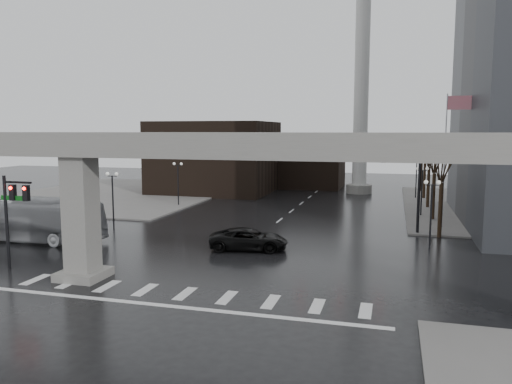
{
  "coord_description": "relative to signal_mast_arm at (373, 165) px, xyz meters",
  "views": [
    {
      "loc": [
        10.73,
        -25.17,
        8.81
      ],
      "look_at": [
        1.41,
        8.31,
        4.5
      ],
      "focal_mm": 35.0,
      "sensor_mm": 36.0,
      "label": 1
    }
  ],
  "objects": [
    {
      "name": "ground",
      "position": [
        -8.99,
        -18.8,
        -5.83
      ],
      "size": [
        160.0,
        160.0,
        0.0
      ],
      "primitive_type": "plane",
      "color": "black",
      "rests_on": "ground"
    },
    {
      "name": "sidewalk_nw",
      "position": [
        -34.99,
        17.2,
        -5.75
      ],
      "size": [
        28.0,
        36.0,
        0.15
      ],
      "primitive_type": "cube",
      "color": "slate",
      "rests_on": "ground"
    },
    {
      "name": "elevated_guideway",
      "position": [
        -7.73,
        -18.8,
        1.05
      ],
      "size": [
        48.0,
        2.6,
        8.7
      ],
      "color": "gray",
      "rests_on": "ground"
    },
    {
      "name": "building_far_left",
      "position": [
        -22.99,
        23.2,
        -0.83
      ],
      "size": [
        16.0,
        14.0,
        10.0
      ],
      "primitive_type": "cube",
      "color": "black",
      "rests_on": "ground"
    },
    {
      "name": "building_far_mid",
      "position": [
        -10.99,
        33.2,
        -1.83
      ],
      "size": [
        10.0,
        10.0,
        8.0
      ],
      "primitive_type": "cube",
      "color": "black",
      "rests_on": "ground"
    },
    {
      "name": "smokestack",
      "position": [
        -2.99,
        27.2,
        7.52
      ],
      "size": [
        3.6,
        3.6,
        30.0
      ],
      "color": "beige",
      "rests_on": "ground"
    },
    {
      "name": "signal_mast_arm",
      "position": [
        0.0,
        0.0,
        0.0
      ],
      "size": [
        12.12,
        0.43,
        8.0
      ],
      "color": "black",
      "rests_on": "ground"
    },
    {
      "name": "signal_left_pole",
      "position": [
        -21.24,
        -18.3,
        -1.76
      ],
      "size": [
        2.3,
        0.3,
        6.0
      ],
      "color": "black",
      "rests_on": "ground"
    },
    {
      "name": "flagpole_assembly",
      "position": [
        6.3,
        3.2,
        1.7
      ],
      "size": [
        2.06,
        0.12,
        12.0
      ],
      "color": "silver",
      "rests_on": "ground"
    },
    {
      "name": "lamp_right_0",
      "position": [
        4.51,
        -4.8,
        -2.36
      ],
      "size": [
        1.22,
        0.32,
        5.11
      ],
      "color": "black",
      "rests_on": "ground"
    },
    {
      "name": "lamp_right_1",
      "position": [
        4.51,
        9.2,
        -2.36
      ],
      "size": [
        1.22,
        0.32,
        5.11
      ],
      "color": "black",
      "rests_on": "ground"
    },
    {
      "name": "lamp_right_2",
      "position": [
        4.51,
        23.2,
        -2.36
      ],
      "size": [
        1.22,
        0.32,
        5.11
      ],
      "color": "black",
      "rests_on": "ground"
    },
    {
      "name": "lamp_left_0",
      "position": [
        -22.49,
        -4.8,
        -2.36
      ],
      "size": [
        1.22,
        0.32,
        5.11
      ],
      "color": "black",
      "rests_on": "ground"
    },
    {
      "name": "lamp_left_1",
      "position": [
        -22.49,
        9.2,
        -2.36
      ],
      "size": [
        1.22,
        0.32,
        5.11
      ],
      "color": "black",
      "rests_on": "ground"
    },
    {
      "name": "lamp_left_2",
      "position": [
        -22.49,
        23.2,
        -2.36
      ],
      "size": [
        1.22,
        0.32,
        5.11
      ],
      "color": "black",
      "rests_on": "ground"
    },
    {
      "name": "tree_right_0",
      "position": [
        5.54,
        -0.78,
        -3.04
      ],
      "size": [
        1.09,
        1.58,
        7.5
      ],
      "color": "black",
      "rests_on": "ground"
    },
    {
      "name": "tree_right_1",
      "position": [
        5.54,
        7.22,
        -2.98
      ],
      "size": [
        1.09,
        1.61,
        7.67
      ],
      "color": "black",
      "rests_on": "ground"
    },
    {
      "name": "tree_right_2",
      "position": [
        5.54,
        15.22,
        -2.91
      ],
      "size": [
        1.1,
        1.63,
        7.85
      ],
      "color": "black",
      "rests_on": "ground"
    },
    {
      "name": "tree_right_3",
      "position": [
        5.54,
        23.22,
        -2.85
      ],
      "size": [
        1.11,
        1.66,
        8.02
      ],
      "color": "black",
      "rests_on": "ground"
    },
    {
      "name": "tree_right_4",
      "position": [
        5.54,
        31.22,
        -2.79
      ],
      "size": [
        1.12,
        1.69,
        8.19
      ],
      "color": "black",
      "rests_on": "ground"
    },
    {
      "name": "pickup_truck",
      "position": [
        -8.49,
        -9.26,
        -5.03
      ],
      "size": [
        6.17,
        3.7,
        1.6
      ],
      "primitive_type": "imported",
      "rotation": [
        0.0,
        0.0,
        1.76
      ],
      "color": "black",
      "rests_on": "ground"
    },
    {
      "name": "city_bus",
      "position": [
        -26.18,
        -11.15,
        -4.1
      ],
      "size": [
        12.45,
        2.92,
        3.47
      ],
      "primitive_type": "imported",
      "rotation": [
        0.0,
        0.0,
        1.57
      ],
      "color": "#AEAFB3",
      "rests_on": "ground"
    }
  ]
}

